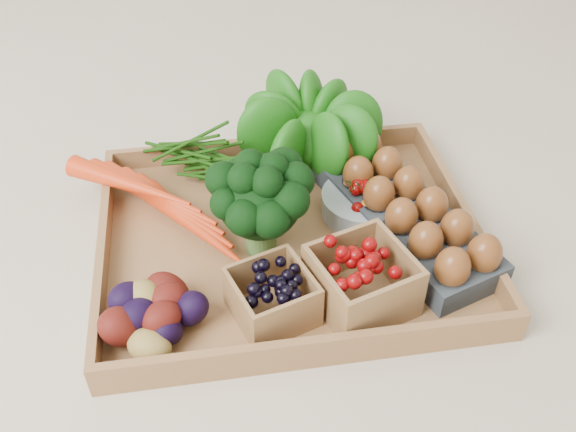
{
  "coord_description": "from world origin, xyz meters",
  "views": [
    {
      "loc": [
        -0.11,
        -0.7,
        0.67
      ],
      "look_at": [
        0.0,
        0.0,
        0.06
      ],
      "focal_mm": 40.0,
      "sensor_mm": 36.0,
      "label": 1
    }
  ],
  "objects": [
    {
      "name": "cherry_bowl",
      "position": [
        0.13,
        0.04,
        0.03
      ],
      "size": [
        0.13,
        0.13,
        0.03
      ],
      "primitive_type": "cylinder",
      "color": "#8C9EA5",
      "rests_on": "tray"
    },
    {
      "name": "tray",
      "position": [
        0.0,
        0.0,
        0.01
      ],
      "size": [
        0.55,
        0.45,
        0.01
      ],
      "primitive_type": "cube",
      "color": "#976A3F",
      "rests_on": "ground"
    },
    {
      "name": "egg_carton",
      "position": [
        0.17,
        -0.0,
        0.03
      ],
      "size": [
        0.23,
        0.36,
        0.04
      ],
      "primitive_type": "cube",
      "rotation": [
        0.0,
        0.0,
        0.33
      ],
      "color": "#333A42",
      "rests_on": "tray"
    },
    {
      "name": "ground",
      "position": [
        0.0,
        0.0,
        0.0
      ],
      "size": [
        4.0,
        4.0,
        0.0
      ],
      "primitive_type": "plane",
      "color": "beige",
      "rests_on": "ground"
    },
    {
      "name": "potatoes",
      "position": [
        -0.2,
        -0.14,
        0.05
      ],
      "size": [
        0.14,
        0.14,
        0.08
      ],
      "primitive_type": null,
      "color": "#440F0A",
      "rests_on": "tray"
    },
    {
      "name": "lettuce",
      "position": [
        0.06,
        0.19,
        0.09
      ],
      "size": [
        0.16,
        0.16,
        0.16
      ],
      "primitive_type": "sphere",
      "color": "#0F520C",
      "rests_on": "tray"
    },
    {
      "name": "punnet_blackberry",
      "position": [
        -0.04,
        -0.14,
        0.05
      ],
      "size": [
        0.12,
        0.12,
        0.07
      ],
      "primitive_type": "cube",
      "rotation": [
        0.0,
        0.0,
        0.33
      ],
      "color": "black",
      "rests_on": "tray"
    },
    {
      "name": "carrots",
      "position": [
        -0.17,
        0.07,
        0.04
      ],
      "size": [
        0.24,
        0.17,
        0.06
      ],
      "primitive_type": null,
      "color": "red",
      "rests_on": "tray"
    },
    {
      "name": "punnet_raspberry",
      "position": [
        0.08,
        -0.14,
        0.06
      ],
      "size": [
        0.15,
        0.15,
        0.08
      ],
      "primitive_type": "cube",
      "rotation": [
        0.0,
        0.0,
        0.32
      ],
      "color": "#690405",
      "rests_on": "tray"
    },
    {
      "name": "broccoli",
      "position": [
        -0.04,
        -0.02,
        0.07
      ],
      "size": [
        0.15,
        0.15,
        0.12
      ],
      "primitive_type": null,
      "color": "black",
      "rests_on": "tray"
    }
  ]
}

